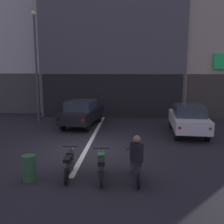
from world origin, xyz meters
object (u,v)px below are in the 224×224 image
object	(u,v)px
motorcycle_black_row_leftmost	(69,164)
trash_bin	(29,168)
car_blue_down_street	(120,97)
street_lamp	(36,56)
car_black_crossing_near	(82,112)
car_white_parked_kerbside	(188,119)
motorcycle_green_row_left_mid	(101,166)
motorcycle_red_row_centre	(135,167)
person_by_motorcycles	(136,162)

from	to	relation	value
motorcycle_black_row_leftmost	trash_bin	bearing A→B (deg)	-162.16
motorcycle_black_row_leftmost	trash_bin	distance (m)	1.29
car_blue_down_street	street_lamp	world-z (taller)	street_lamp
car_black_crossing_near	car_white_parked_kerbside	distance (m)	6.42
car_white_parked_kerbside	trash_bin	size ratio (longest dim) A/B	4.95
motorcycle_green_row_left_mid	trash_bin	world-z (taller)	motorcycle_green_row_left_mid
street_lamp	motorcycle_green_row_left_mid	size ratio (longest dim) A/B	4.38
car_white_parked_kerbside	car_blue_down_street	xyz separation A→B (m)	(-4.18, 10.67, 0.00)
car_black_crossing_near	car_white_parked_kerbside	bearing A→B (deg)	-13.97
car_white_parked_kerbside	street_lamp	bearing A→B (deg)	162.26
car_white_parked_kerbside	motorcycle_red_row_centre	xyz separation A→B (m)	(-3.04, -6.15, -0.43)
motorcycle_green_row_left_mid	motorcycle_red_row_centre	size ratio (longest dim) A/B	1.00
car_blue_down_street	person_by_motorcycles	xyz separation A→B (m)	(1.17, -17.39, -0.03)
street_lamp	trash_bin	size ratio (longest dim) A/B	8.60
car_blue_down_street	car_black_crossing_near	bearing A→B (deg)	-102.64
car_white_parked_kerbside	street_lamp	world-z (taller)	street_lamp
motorcycle_green_row_left_mid	person_by_motorcycles	bearing A→B (deg)	-27.03
motorcycle_black_row_leftmost	trash_bin	size ratio (longest dim) A/B	1.97
car_white_parked_kerbside	motorcycle_red_row_centre	bearing A→B (deg)	-116.30
car_blue_down_street	motorcycle_red_row_centre	bearing A→B (deg)	-86.11
car_black_crossing_near	car_blue_down_street	world-z (taller)	same
motorcycle_green_row_left_mid	motorcycle_red_row_centre	distance (m)	1.10
street_lamp	motorcycle_black_row_leftmost	world-z (taller)	street_lamp
motorcycle_black_row_leftmost	motorcycle_green_row_left_mid	size ratio (longest dim) A/B	1.00
car_white_parked_kerbside	street_lamp	xyz separation A→B (m)	(-9.57, 3.06, 3.52)
trash_bin	car_white_parked_kerbside	bearing A→B (deg)	44.70
person_by_motorcycles	car_blue_down_street	bearing A→B (deg)	93.84
car_black_crossing_near	car_white_parked_kerbside	xyz separation A→B (m)	(6.23, -1.55, 0.00)
car_black_crossing_near	motorcycle_red_row_centre	bearing A→B (deg)	-67.51
car_white_parked_kerbside	motorcycle_green_row_left_mid	world-z (taller)	car_white_parked_kerbside
street_lamp	car_black_crossing_near	bearing A→B (deg)	-24.34
street_lamp	motorcycle_red_row_centre	bearing A→B (deg)	-54.66
car_blue_down_street	motorcycle_red_row_centre	world-z (taller)	car_blue_down_street
motorcycle_red_row_centre	trash_bin	bearing A→B (deg)	-175.65
motorcycle_black_row_leftmost	motorcycle_red_row_centre	world-z (taller)	same
motorcycle_black_row_leftmost	motorcycle_red_row_centre	distance (m)	2.21
motorcycle_green_row_left_mid	person_by_motorcycles	xyz separation A→B (m)	(1.13, -0.58, 0.40)
car_black_crossing_near	motorcycle_black_row_leftmost	xyz separation A→B (m)	(0.98, -7.56, -0.43)
motorcycle_black_row_leftmost	motorcycle_red_row_centre	bearing A→B (deg)	-3.47
car_white_parked_kerbside	motorcycle_green_row_left_mid	bearing A→B (deg)	-123.97
motorcycle_black_row_leftmost	trash_bin	world-z (taller)	motorcycle_black_row_leftmost
trash_bin	street_lamp	bearing A→B (deg)	108.09
car_blue_down_street	motorcycle_green_row_left_mid	xyz separation A→B (m)	(0.04, -16.82, -0.43)
motorcycle_red_row_centre	car_blue_down_street	bearing A→B (deg)	93.89
car_white_parked_kerbside	motorcycle_black_row_leftmost	bearing A→B (deg)	-131.11
street_lamp	car_white_parked_kerbside	bearing A→B (deg)	-17.74
motorcycle_green_row_left_mid	motorcycle_red_row_centre	xyz separation A→B (m)	(1.10, 0.00, 0.00)
motorcycle_red_row_centre	person_by_motorcycles	size ratio (longest dim) A/B	1.00
street_lamp	person_by_motorcycles	world-z (taller)	street_lamp
street_lamp	motorcycle_green_row_left_mid	bearing A→B (deg)	-59.50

